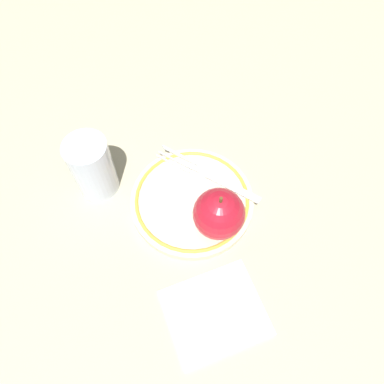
{
  "coord_description": "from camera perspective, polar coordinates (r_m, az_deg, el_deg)",
  "views": [
    {
      "loc": [
        -0.14,
        -0.28,
        0.55
      ],
      "look_at": [
        -0.02,
        -0.02,
        0.04
      ],
      "focal_mm": 35.0,
      "sensor_mm": 36.0,
      "label": 1
    }
  ],
  "objects": [
    {
      "name": "napkin_folded",
      "position": [
        0.56,
        3.54,
        -17.81
      ],
      "size": [
        0.14,
        0.12,
        0.01
      ],
      "primitive_type": "cube",
      "rotation": [
        0.0,
        0.0,
        -0.07
      ],
      "color": "white",
      "rests_on": "ground_plane"
    },
    {
      "name": "apple_red_whole",
      "position": [
        0.55,
        3.92,
        -3.42
      ],
      "size": [
        0.08,
        0.08,
        0.09
      ],
      "color": "#B41727",
      "rests_on": "plate"
    },
    {
      "name": "drinking_glass",
      "position": [
        0.61,
        -14.94,
        3.68
      ],
      "size": [
        0.07,
        0.07,
        0.11
      ],
      "primitive_type": "cylinder",
      "color": "silver",
      "rests_on": "ground_plane"
    },
    {
      "name": "fork",
      "position": [
        0.62,
        2.9,
        2.43
      ],
      "size": [
        0.12,
        0.17,
        0.0
      ],
      "rotation": [
        0.0,
        0.0,
        2.16
      ],
      "color": "silver",
      "rests_on": "plate"
    },
    {
      "name": "plate",
      "position": [
        0.61,
        0.0,
        -1.29
      ],
      "size": [
        0.2,
        0.2,
        0.02
      ],
      "color": "beige",
      "rests_on": "ground_plane"
    },
    {
      "name": "ground_plane",
      "position": [
        0.63,
        0.58,
        0.19
      ],
      "size": [
        2.0,
        2.0,
        0.0
      ],
      "primitive_type": "plane",
      "color": "#B6AB8C"
    }
  ]
}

